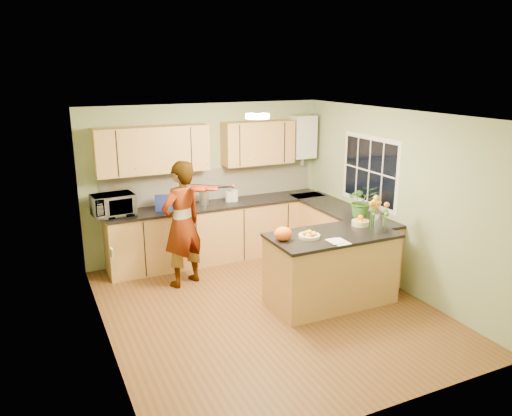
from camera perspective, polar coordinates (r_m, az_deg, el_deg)
name	(u,v)px	position (r m, az deg, el deg)	size (l,w,h in m)	color
floor	(267,308)	(6.65, 1.27, -11.40)	(4.50, 4.50, 0.00)	brown
ceiling	(268,115)	(5.95, 1.42, 10.59)	(4.00, 4.50, 0.02)	white
wall_back	(207,181)	(8.19, -5.67, 3.08)	(4.00, 0.02, 2.50)	#93A576
wall_front	(386,286)	(4.41, 14.59, -8.62)	(4.00, 0.02, 2.50)	#93A576
wall_left	(101,239)	(5.63, -17.26, -3.45)	(0.02, 4.50, 2.50)	#93A576
wall_right	(395,200)	(7.27, 15.62, 0.93)	(0.02, 4.50, 2.50)	#93A576
back_counter	(220,231)	(8.16, -4.15, -2.62)	(3.64, 0.62, 0.94)	#B38047
right_counter	(340,237)	(7.95, 9.60, -3.31)	(0.62, 2.24, 0.94)	#B38047
splashback	(213,184)	(8.22, -4.97, 2.78)	(3.60, 0.02, 0.52)	white
upper_cabinets	(199,147)	(7.87, -6.58, 6.97)	(3.20, 0.34, 0.70)	#B38047
boiler	(303,137)	(8.65, 5.36, 8.10)	(0.40, 0.30, 0.86)	silver
window_right	(370,171)	(7.65, 12.84, 4.15)	(0.01, 1.30, 1.05)	silver
light_switch	(112,253)	(5.05, -16.14, -4.95)	(0.02, 0.09, 0.09)	silver
ceiling_lamp	(257,116)	(6.22, 0.17, 10.46)	(0.30, 0.30, 0.07)	#FFEABF
peninsula_island	(331,268)	(6.71, 8.57, -6.81)	(1.67, 0.86, 0.96)	#B38047
fruit_dish	(309,235)	(6.35, 6.11, -3.05)	(0.27, 0.27, 0.10)	beige
orange_bowl	(360,221)	(6.95, 11.85, -1.49)	(0.23, 0.23, 0.14)	beige
flower_vase	(380,206)	(6.65, 14.03, 0.26)	(0.29, 0.29, 0.54)	silver
orange_bag	(283,234)	(6.21, 3.12, -2.95)	(0.23, 0.20, 0.18)	#FF6315
papers	(339,242)	(6.25, 9.49, -3.81)	(0.19, 0.27, 0.01)	white
violinist	(182,224)	(7.11, -8.44, -1.84)	(0.66, 0.43, 1.81)	#E2AF8A
violin	(200,189)	(6.82, -6.47, 2.22)	(0.64, 0.26, 0.13)	#501605
microwave	(113,205)	(7.57, -16.02, 0.32)	(0.59, 0.40, 0.32)	silver
blue_box	(164,203)	(7.72, -10.46, 0.57)	(0.27, 0.20, 0.22)	navy
kettle	(204,197)	(7.94, -5.97, 1.23)	(0.15, 0.15, 0.29)	#BCBBC0
jar_cream	(229,197)	(8.09, -3.16, 1.29)	(0.10, 0.10, 0.16)	beige
jar_white	(234,196)	(8.11, -2.49, 1.42)	(0.12, 0.12, 0.19)	silver
potted_plant	(362,201)	(7.37, 12.02, 0.80)	(0.43, 0.37, 0.48)	#3B7828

